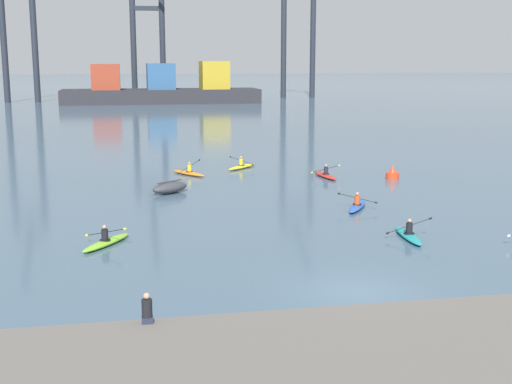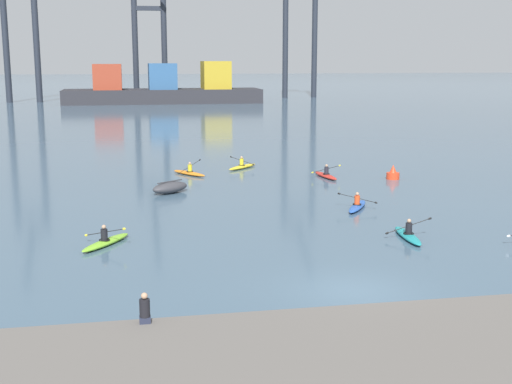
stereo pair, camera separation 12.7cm
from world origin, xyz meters
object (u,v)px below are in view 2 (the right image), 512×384
at_px(kayak_teal, 408,235).
at_px(container_barge, 163,89).
at_px(gantry_crane_west_mid, 149,22).
at_px(channel_buoy, 393,174).
at_px(kayak_blue, 357,206).
at_px(kayak_lime, 106,241).
at_px(seated_onlooker, 145,309).
at_px(capsized_dinghy, 170,188).
at_px(kayak_yellow, 242,166).
at_px(gantry_crane_east_mid, 301,7).
at_px(kayak_orange, 189,173).
at_px(kayak_red, 326,175).
at_px(gantry_crane_west, 19,9).

bearing_deg(kayak_teal, container_barge, 93.08).
xyz_separation_m(gantry_crane_west_mid, channel_buoy, (12.89, -102.72, -15.54)).
distance_m(container_barge, kayak_teal, 104.81).
distance_m(gantry_crane_west_mid, kayak_blue, 112.79).
bearing_deg(kayak_lime, kayak_blue, 20.96).
height_order(kayak_lime, seated_onlooker, seated_onlooker).
bearing_deg(capsized_dinghy, kayak_yellow, 55.68).
distance_m(gantry_crane_east_mid, kayak_blue, 116.42).
bearing_deg(kayak_orange, channel_buoy, -17.56).
distance_m(kayak_red, kayak_teal, 16.81).
height_order(gantry_crane_east_mid, channel_buoy, gantry_crane_east_mid).
relative_size(kayak_lime, seated_onlooker, 3.54).
xyz_separation_m(gantry_crane_west_mid, kayak_teal, (7.50, -118.02, -15.73)).
bearing_deg(kayak_lime, kayak_red, 46.29).
distance_m(gantry_crane_east_mid, kayak_yellow, 102.81).
relative_size(kayak_red, kayak_blue, 1.07).
relative_size(kayak_yellow, seated_onlooker, 3.20).
bearing_deg(gantry_crane_east_mid, container_barge, -155.49).
bearing_deg(gantry_crane_west, kayak_orange, -75.34).
height_order(kayak_yellow, kayak_orange, kayak_orange).
relative_size(kayak_blue, kayak_orange, 1.03).
relative_size(capsized_dinghy, seated_onlooker, 3.07).
distance_m(gantry_crane_east_mid, kayak_teal, 122.72).
bearing_deg(kayak_orange, kayak_red, -17.00).
height_order(kayak_red, seated_onlooker, seated_onlooker).
bearing_deg(gantry_crane_west, kayak_yellow, -72.48).
relative_size(gantry_crane_west_mid, kayak_orange, 10.51).
distance_m(kayak_red, seated_onlooker, 29.98).
bearing_deg(seated_onlooker, kayak_blue, 54.05).
distance_m(kayak_teal, kayak_orange, 21.35).
xyz_separation_m(channel_buoy, seated_onlooker, (-17.66, -25.37, 0.79)).
bearing_deg(kayak_teal, capsized_dinghy, 127.81).
bearing_deg(kayak_red, container_barge, 94.32).
bearing_deg(kayak_yellow, kayak_lime, -115.13).
height_order(channel_buoy, kayak_yellow, channel_buoy).
bearing_deg(gantry_crane_west_mid, container_barge, -82.05).
distance_m(kayak_lime, kayak_orange, 19.03).
height_order(gantry_crane_west_mid, kayak_lime, gantry_crane_west_mid).
distance_m(channel_buoy, kayak_orange, 14.42).
bearing_deg(seated_onlooker, capsized_dinghy, 84.72).
xyz_separation_m(gantry_crane_west_mid, seated_onlooker, (-4.77, -128.10, -14.75)).
xyz_separation_m(kayak_orange, seated_onlooker, (-3.92, -29.72, 0.98)).
relative_size(channel_buoy, kayak_yellow, 0.35).
xyz_separation_m(kayak_teal, seated_onlooker, (-12.27, -10.08, 0.98)).
distance_m(gantry_crane_west_mid, kayak_yellow, 97.47).
xyz_separation_m(capsized_dinghy, kayak_orange, (1.78, 6.59, -0.18)).
bearing_deg(capsized_dinghy, gantry_crane_west, 102.73).
height_order(gantry_crane_west, gantry_crane_west_mid, gantry_crane_west).
bearing_deg(kayak_yellow, seated_onlooker, -104.33).
bearing_deg(channel_buoy, container_barge, 97.03).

